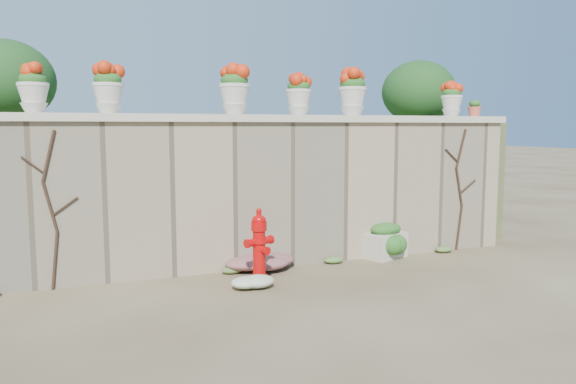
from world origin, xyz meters
name	(u,v)px	position (x,y,z in m)	size (l,w,h in m)	color
ground	(313,302)	(0.00, 0.00, 0.00)	(80.00, 80.00, 0.00)	#503D28
stone_wall	(260,195)	(0.00, 1.80, 1.00)	(8.00, 0.40, 2.00)	gray
wall_cap	(260,118)	(0.00, 1.80, 2.05)	(8.10, 0.52, 0.10)	beige
raised_fill	(206,176)	(0.00, 5.00, 1.00)	(9.00, 6.00, 2.00)	#384C23
back_shrub_left	(5,81)	(-3.20, 3.00, 2.55)	(1.30, 1.30, 1.10)	#143814
back_shrub_right	(419,92)	(3.40, 3.00, 2.55)	(1.30, 1.30, 1.10)	#143814
vine_left	(51,208)	(-2.67, 1.58, 0.99)	(0.60, 0.04, 1.91)	black
vine_right	(460,188)	(3.23, 1.58, 0.99)	(0.60, 0.04, 1.91)	black
fire_hydrant	(259,245)	(-0.29, 0.99, 0.47)	(0.40, 0.29, 0.93)	#B90707
planter_box	(386,241)	(1.88, 1.55, 0.24)	(0.72, 0.56, 0.52)	beige
green_shrub	(395,243)	(1.94, 1.40, 0.25)	(0.53, 0.48, 0.50)	#1E5119
magenta_clump	(256,262)	(-0.16, 1.48, 0.13)	(1.01, 0.67, 0.27)	#AC225F
white_flowers	(250,281)	(-0.50, 0.71, 0.10)	(0.55, 0.44, 0.20)	white
urn_pot_0	(33,89)	(-2.81, 1.80, 2.38)	(0.36, 0.36, 0.57)	beige
urn_pot_1	(108,89)	(-1.97, 1.80, 2.40)	(0.38, 0.38, 0.60)	beige
urn_pot_2	(235,90)	(-0.35, 1.80, 2.42)	(0.42, 0.42, 0.65)	beige
urn_pot_3	(299,95)	(0.58, 1.80, 2.38)	(0.37, 0.37, 0.57)	beige
urn_pot_4	(352,93)	(1.43, 1.80, 2.43)	(0.42, 0.42, 0.66)	beige
urn_pot_5	(452,100)	(3.19, 1.80, 2.36)	(0.34, 0.34, 0.53)	beige
terracotta_pot	(474,109)	(3.64, 1.80, 2.22)	(0.21, 0.21, 0.26)	#C7563D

